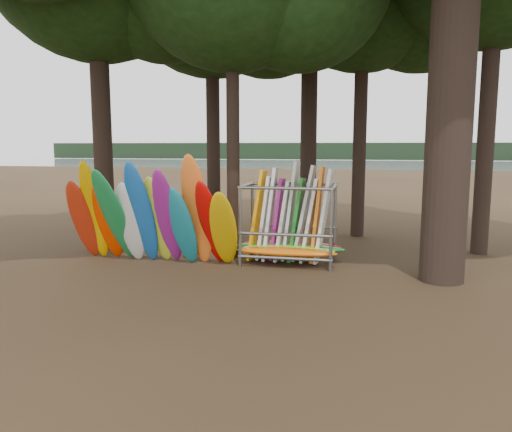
# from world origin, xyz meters

# --- Properties ---
(ground) EXTENTS (120.00, 120.00, 0.00)m
(ground) POSITION_xyz_m (0.00, 0.00, 0.00)
(ground) COLOR #47331E
(ground) RESTS_ON ground
(lake) EXTENTS (160.00, 160.00, 0.00)m
(lake) POSITION_xyz_m (0.00, 60.00, 0.00)
(lake) COLOR gray
(lake) RESTS_ON ground
(far_shore) EXTENTS (160.00, 4.00, 4.00)m
(far_shore) POSITION_xyz_m (0.00, 110.00, 2.00)
(far_shore) COLOR black
(far_shore) RESTS_ON ground
(kayak_row) EXTENTS (5.23, 2.05, 3.24)m
(kayak_row) POSITION_xyz_m (-3.33, 1.01, 1.30)
(kayak_row) COLOR #B6250D
(kayak_row) RESTS_ON ground
(storage_rack) EXTENTS (3.18, 1.50, 2.91)m
(storage_rack) POSITION_xyz_m (0.47, 2.03, 1.06)
(storage_rack) COLOR slate
(storage_rack) RESTS_ON ground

